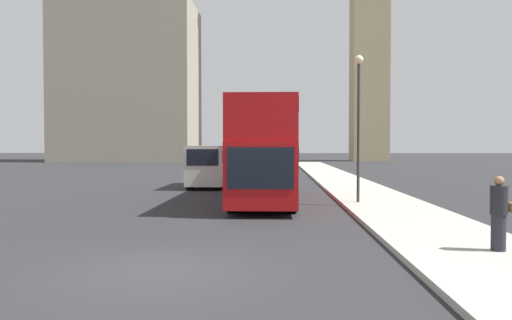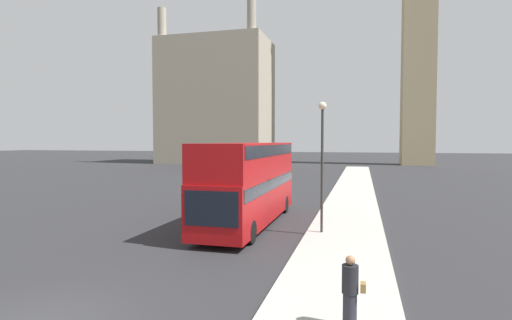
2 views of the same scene
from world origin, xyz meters
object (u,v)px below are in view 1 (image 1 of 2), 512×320
(white_van, at_px, (209,165))
(street_lamp, at_px, (359,107))
(pedestrian, at_px, (499,213))
(red_double_decker_bus, at_px, (264,148))

(white_van, height_order, street_lamp, street_lamp)
(white_van, relative_size, pedestrian, 3.38)
(red_double_decker_bus, distance_m, white_van, 8.22)
(red_double_decker_bus, bearing_deg, street_lamp, -21.11)
(red_double_decker_bus, height_order, pedestrian, red_double_decker_bus)
(red_double_decker_bus, height_order, street_lamp, street_lamp)
(pedestrian, xyz_separation_m, street_lamp, (-1.55, 9.38, 3.09))
(red_double_decker_bus, bearing_deg, white_van, 115.08)
(pedestrian, relative_size, street_lamp, 0.28)
(red_double_decker_bus, xyz_separation_m, pedestrian, (5.44, -10.88, -1.41))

